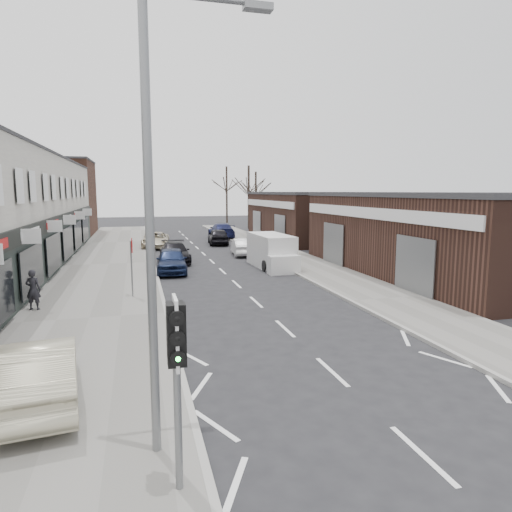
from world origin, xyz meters
TOP-DOWN VIEW (x-y plane):
  - ground at (0.00, 0.00)m, footprint 160.00×160.00m
  - pavement_left at (-6.75, 22.00)m, footprint 5.50×64.00m
  - pavement_right at (5.75, 22.00)m, footprint 3.50×64.00m
  - brick_block_far at (-13.50, 45.00)m, footprint 8.00×10.00m
  - right_unit_near at (12.50, 14.00)m, footprint 10.00×18.00m
  - right_unit_far at (12.50, 34.00)m, footprint 10.00×16.00m
  - tree_far_a at (9.00, 48.00)m, footprint 3.60×3.60m
  - tree_far_b at (11.50, 54.00)m, footprint 3.60×3.60m
  - tree_far_c at (8.50, 60.00)m, footprint 3.60×3.60m
  - traffic_light at (-4.40, -2.02)m, footprint 0.28×0.60m
  - street_lamp at (-4.53, -0.80)m, footprint 2.23×0.22m
  - warning_sign at (-5.16, 12.00)m, footprint 0.12×0.80m
  - white_van at (3.29, 18.62)m, footprint 2.09×5.43m
  - sedan_on_pavement at (-7.10, 1.76)m, footprint 2.08×4.50m
  - pedestrian at (-8.97, 10.56)m, footprint 0.67×0.53m
  - parked_car_left_a at (-3.00, 18.27)m, footprint 1.99×4.39m
  - parked_car_left_b at (-2.49, 22.15)m, footprint 1.96×4.71m
  - parked_car_left_c at (-3.40, 30.79)m, footprint 2.62×4.96m
  - parked_car_right_a at (2.70, 24.47)m, footprint 1.71×3.97m
  - parked_car_right_b at (2.20, 31.90)m, footprint 2.13×4.42m
  - parked_car_right_c at (3.48, 37.35)m, footprint 2.24×5.35m

SIDE VIEW (x-z plane):
  - ground at x=0.00m, z-range 0.00..0.00m
  - tree_far_a at x=9.00m, z-range -4.00..4.00m
  - tree_far_b at x=11.50m, z-range -3.75..3.75m
  - tree_far_c at x=8.50m, z-range -4.25..4.25m
  - pavement_left at x=-6.75m, z-range 0.00..0.12m
  - pavement_right at x=5.75m, z-range 0.00..0.12m
  - parked_car_right_a at x=2.70m, z-range 0.00..1.27m
  - parked_car_left_c at x=-3.40m, z-range 0.00..1.33m
  - parked_car_left_b at x=-2.49m, z-range 0.00..1.36m
  - parked_car_right_b at x=2.20m, z-range 0.00..1.45m
  - parked_car_left_a at x=-3.00m, z-range 0.00..1.46m
  - parked_car_right_c at x=3.48m, z-range 0.00..1.54m
  - sedan_on_pavement at x=-7.10m, z-range 0.12..1.55m
  - pedestrian at x=-8.97m, z-range 0.12..1.74m
  - white_van at x=3.29m, z-range -0.06..2.03m
  - warning_sign at x=-5.16m, z-range 0.85..3.55m
  - right_unit_near at x=12.50m, z-range 0.00..4.50m
  - right_unit_far at x=12.50m, z-range 0.00..4.50m
  - traffic_light at x=-4.40m, z-range 0.86..3.96m
  - brick_block_far at x=-13.50m, z-range 0.00..8.00m
  - street_lamp at x=-4.53m, z-range 0.62..8.62m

